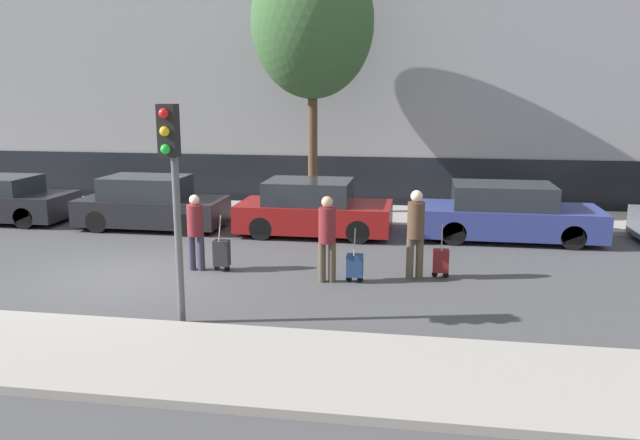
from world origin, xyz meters
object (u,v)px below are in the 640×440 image
parked_car_3 (507,214)px  pedestrian_center (327,234)px  traffic_light (172,170)px  bare_tree_near_crossing (312,23)px  trolley_left (222,253)px  pedestrian_right (416,229)px  parked_car_1 (151,204)px  trolley_center (355,266)px  parked_car_2 (313,209)px  parked_car_0 (1,200)px  pedestrian_left (195,228)px  trolley_right (441,261)px

parked_car_3 → pedestrian_center: size_ratio=2.60×
traffic_light → bare_tree_near_crossing: (0.58, 9.24, 3.11)m
trolley_left → pedestrian_right: size_ratio=0.66×
parked_car_1 → bare_tree_near_crossing: (4.13, 2.38, 4.97)m
trolley_center → traffic_light: traffic_light is taller
parked_car_2 → parked_car_0: bearing=178.9°
trolley_center → trolley_left: bearing=173.5°
pedestrian_right → parked_car_0: bearing=-35.0°
pedestrian_left → traffic_light: bearing=103.6°
trolley_right → pedestrian_center: bearing=-163.2°
pedestrian_right → parked_car_1: bearing=-43.9°
trolley_left → traffic_light: (0.29, -3.11, 2.14)m
parked_car_0 → traffic_light: 11.00m
traffic_light → parked_car_0: bearing=139.6°
trolley_right → traffic_light: 5.86m
pedestrian_left → bare_tree_near_crossing: (1.42, 6.14, 4.73)m
parked_car_3 → trolley_right: parked_car_3 is taller
parked_car_0 → trolley_center: parked_car_0 is taller
parked_car_1 → traffic_light: traffic_light is taller
trolley_left → pedestrian_center: pedestrian_center is taller
pedestrian_right → bare_tree_near_crossing: size_ratio=0.24×
pedestrian_center → pedestrian_left: bearing=-15.2°
pedestrian_left → pedestrian_right: size_ratio=0.89×
parked_car_1 → pedestrian_center: (5.56, -4.14, 0.31)m
parked_car_1 → trolley_left: 4.97m
parked_car_2 → traffic_light: (-1.01, -6.84, 1.86)m
bare_tree_near_crossing → parked_car_2: bearing=-79.9°
pedestrian_right → traffic_light: bearing=23.5°
parked_car_3 → parked_car_1: bearing=-178.7°
trolley_center → traffic_light: bearing=-132.6°
parked_car_1 → parked_car_3: size_ratio=0.88×
traffic_light → trolley_center: bearing=47.4°
trolley_center → bare_tree_near_crossing: size_ratio=0.14×
parked_car_0 → trolley_center: 11.62m
trolley_center → pedestrian_right: bearing=20.6°
pedestrian_center → trolley_right: (2.24, 0.67, -0.64)m
parked_car_3 → pedestrian_right: 4.48m
parked_car_0 → pedestrian_left: pedestrian_left is taller
parked_car_2 → bare_tree_near_crossing: bearing=100.1°
parked_car_0 → pedestrian_left: bearing=-27.9°
parked_car_2 → pedestrian_right: size_ratio=2.21×
pedestrian_right → pedestrian_center: bearing=-0.8°
parked_car_1 → pedestrian_right: size_ratio=2.20×
trolley_right → traffic_light: (-4.25, -3.38, 2.18)m
parked_car_3 → trolley_center: (-3.43, -4.29, -0.33)m
parked_car_0 → pedestrian_right: bearing=-17.6°
pedestrian_left → traffic_light: 3.59m
traffic_light → bare_tree_near_crossing: size_ratio=0.46×
trolley_left → parked_car_2: bearing=70.8°
trolley_left → trolley_center: 2.87m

